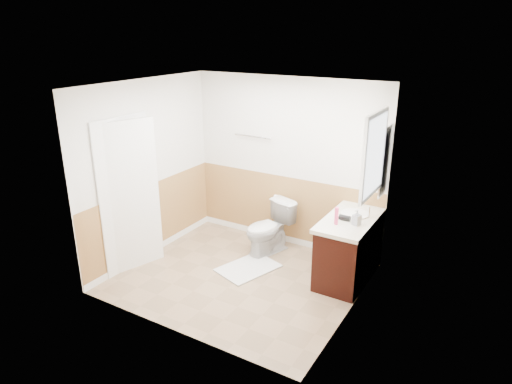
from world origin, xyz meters
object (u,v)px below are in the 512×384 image
Objects in this scene: bath_mat at (248,268)px; soap_dispenser at (357,217)px; toilet at (269,228)px; lotion_bottle at (336,216)px; vanity_cabinet at (348,251)px.

soap_dispenser reaches higher than bath_mat.
soap_dispenser is at bearing 12.99° from bath_mat.
soap_dispenser reaches higher than toilet.
lotion_bottle is at bearing 9.97° from bath_mat.
bath_mat is 1.69m from soap_dispenser.
vanity_cabinet is at bearing 68.96° from lotion_bottle.
lotion_bottle reaches higher than soap_dispenser.
vanity_cabinet is at bearing 13.29° from toilet.
lotion_bottle is (1.15, -0.37, 0.58)m from toilet.
bath_mat is 3.64× the size of lotion_bottle.
vanity_cabinet is 5.00× the size of lotion_bottle.
vanity_cabinet is (1.25, -0.11, 0.02)m from toilet.
soap_dispenser is (0.12, -0.15, 0.55)m from vanity_cabinet.
lotion_bottle is (1.15, 0.20, 0.95)m from bath_mat.
toilet is at bearing 162.08° from lotion_bottle.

